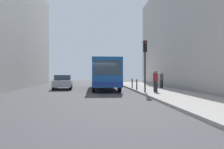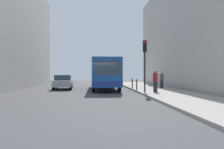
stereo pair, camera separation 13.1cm
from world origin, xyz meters
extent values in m
plane|color=#424244|center=(0.00, 0.00, 0.00)|extent=(80.00, 80.00, 0.00)
cube|color=#9E9991|center=(5.40, 0.00, 0.07)|extent=(4.40, 40.00, 0.15)
cube|color=#BCB7AD|center=(11.50, 4.00, 6.49)|extent=(7.00, 32.00, 12.97)
cube|color=#19519E|center=(0.62, 4.51, 1.75)|extent=(2.53, 11.01, 2.50)
cube|color=navy|center=(0.62, 4.51, 0.80)|extent=(2.55, 11.03, 0.36)
cube|color=#2D3D4C|center=(0.60, -0.97, 2.10)|extent=(2.26, 0.07, 1.20)
cube|color=#2D3D4C|center=(0.62, 5.01, 2.10)|extent=(2.55, 9.41, 1.00)
cylinder|color=black|center=(1.74, 0.60, 0.50)|extent=(0.28, 1.00, 1.00)
cylinder|color=black|center=(-0.52, 0.61, 0.50)|extent=(0.28, 1.00, 1.00)
cylinder|color=black|center=(1.76, 8.40, 0.50)|extent=(0.28, 1.00, 1.00)
cylinder|color=black|center=(-0.50, 8.41, 0.50)|extent=(0.28, 1.00, 1.00)
cube|color=#A5A8AD|center=(-3.69, 4.72, 0.64)|extent=(2.09, 4.51, 0.64)
cube|color=#2D3D4C|center=(-3.70, 4.87, 1.22)|extent=(1.76, 2.57, 0.52)
cylinder|color=black|center=(-2.77, 3.27, 0.32)|extent=(0.26, 0.65, 0.64)
cylinder|color=black|center=(-4.41, 3.16, 0.32)|extent=(0.26, 0.65, 0.64)
cylinder|color=black|center=(-2.97, 6.27, 0.32)|extent=(0.26, 0.65, 0.64)
cylinder|color=black|center=(-4.61, 6.16, 0.32)|extent=(0.26, 0.65, 0.64)
cylinder|color=black|center=(3.55, -1.43, 1.75)|extent=(0.12, 0.12, 3.20)
cube|color=black|center=(3.55, -1.43, 3.80)|extent=(0.28, 0.24, 0.90)
sphere|color=red|center=(3.55, -1.56, 4.08)|extent=(0.16, 0.16, 0.16)
sphere|color=black|center=(3.55, -1.56, 3.80)|extent=(0.16, 0.16, 0.16)
sphere|color=black|center=(3.55, -1.56, 3.52)|extent=(0.16, 0.16, 0.16)
cylinder|color=black|center=(3.45, 1.51, 0.62)|extent=(0.11, 0.11, 0.95)
cylinder|color=black|center=(3.45, 4.03, 0.62)|extent=(0.11, 0.11, 0.95)
cylinder|color=#26262D|center=(4.43, -1.34, 0.58)|extent=(0.32, 0.32, 0.85)
cylinder|color=maroon|center=(4.43, -1.34, 1.33)|extent=(0.38, 0.38, 0.66)
sphere|color=#8C6647|center=(4.43, -1.34, 1.78)|extent=(0.23, 0.23, 0.23)
cylinder|color=#26262D|center=(6.37, 3.45, 0.55)|extent=(0.32, 0.32, 0.81)
cylinder|color=#4C4C51|center=(6.37, 3.45, 1.27)|extent=(0.38, 0.38, 0.62)
sphere|color=tan|center=(6.37, 3.45, 1.69)|extent=(0.22, 0.22, 0.22)
camera|label=1|loc=(-0.53, -19.35, 1.65)|focal=36.79mm
camera|label=2|loc=(-0.40, -19.36, 1.65)|focal=36.79mm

